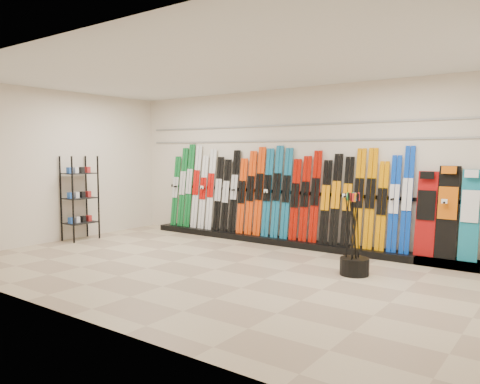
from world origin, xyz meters
The scene contains 12 objects.
floor centered at (0.00, 0.00, 0.00)m, with size 8.00×8.00×0.00m, color #9E866D.
back_wall centered at (0.00, 2.50, 1.50)m, with size 8.00×8.00×0.00m, color beige.
left_wall centered at (-4.00, 0.00, 1.50)m, with size 5.00×5.00×0.00m, color beige.
ceiling centered at (0.00, 0.00, 3.00)m, with size 8.00×8.00×0.00m, color silver.
ski_rack_base centered at (0.22, 2.28, 0.06)m, with size 8.00×0.40×0.12m, color black.
skis centered at (-0.46, 2.34, 0.95)m, with size 5.36×0.25×1.83m.
snowboards centered at (2.76, 2.35, 0.82)m, with size 0.93×0.22×1.45m.
accessory_rack centered at (-3.75, 0.29, 0.85)m, with size 0.40×0.60×1.70m, color black.
pole_bin centered at (1.83, 0.95, 0.12)m, with size 0.42×0.42×0.25m, color black.
ski_poles centered at (1.82, 0.90, 0.61)m, with size 0.24×0.26×1.18m.
slatwall_rail_0 centered at (0.00, 2.48, 2.00)m, with size 7.60×0.02×0.03m, color gray.
slatwall_rail_1 centered at (0.00, 2.48, 2.30)m, with size 7.60×0.02×0.03m, color gray.
Camera 1 is at (4.40, -5.42, 1.77)m, focal length 35.00 mm.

